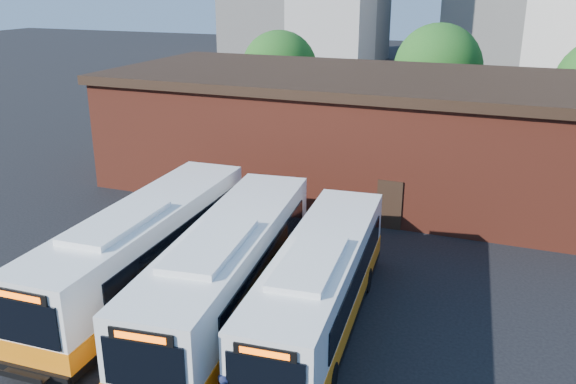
% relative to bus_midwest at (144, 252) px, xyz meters
% --- Properties ---
extents(ground, '(220.00, 220.00, 0.00)m').
position_rel_bus_midwest_xyz_m(ground, '(4.22, -4.49, -1.60)').
color(ground, black).
extents(bus_midwest, '(3.22, 13.04, 3.52)m').
position_rel_bus_midwest_xyz_m(bus_midwest, '(0.00, 0.00, 0.00)').
color(bus_midwest, white).
rests_on(bus_midwest, ground).
extents(bus_mideast, '(4.14, 13.10, 3.52)m').
position_rel_bus_midwest_xyz_m(bus_mideast, '(3.80, -0.53, -0.00)').
color(bus_mideast, white).
rests_on(bus_mideast, ground).
extents(bus_east, '(3.50, 12.07, 3.25)m').
position_rel_bus_midwest_xyz_m(bus_east, '(6.99, -0.18, -0.13)').
color(bus_east, white).
rests_on(bus_east, ground).
extents(depot_building, '(28.60, 12.60, 6.40)m').
position_rel_bus_midwest_xyz_m(depot_building, '(4.22, 15.51, 1.66)').
color(depot_building, maroon).
rests_on(depot_building, ground).
extents(tree_west, '(6.00, 6.00, 7.65)m').
position_rel_bus_midwest_xyz_m(tree_west, '(-5.78, 27.51, 3.04)').
color(tree_west, '#382314').
rests_on(tree_west, ground).
extents(tree_mid, '(6.56, 6.56, 8.36)m').
position_rel_bus_midwest_xyz_m(tree_mid, '(6.22, 29.51, 3.48)').
color(tree_mid, '#382314').
rests_on(tree_mid, ground).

